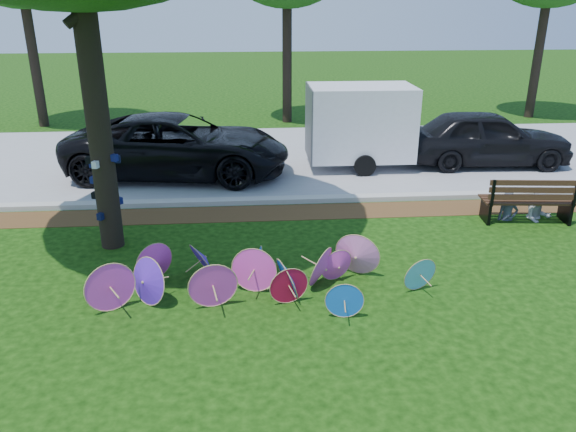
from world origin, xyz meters
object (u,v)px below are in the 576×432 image
park_bench (526,198)px  cargo_trailer (360,122)px  dark_pickup (486,138)px  person_right (542,192)px  parasol_pile (253,273)px  black_van (179,146)px  person_left (511,193)px

park_bench → cargo_trailer: bearing=128.0°
dark_pickup → person_right: 4.36m
parasol_pile → black_van: black_van is taller
park_bench → person_left: 0.37m
black_van → cargo_trailer: bearing=-77.7°
parasol_pile → person_left: (5.69, 2.86, 0.26)m
dark_pickup → person_right: bearing=175.6°
parasol_pile → park_bench: bearing=24.9°
dark_pickup → cargo_trailer: (-3.72, 0.06, 0.51)m
dark_pickup → park_bench: dark_pickup is taller
cargo_trailer → park_bench: bearing=-56.6°
cargo_trailer → park_bench: size_ratio=1.48×
parasol_pile → black_van: 7.08m
cargo_trailer → person_right: cargo_trailer is taller
cargo_trailer → person_right: size_ratio=2.25×
dark_pickup → person_right: dark_pickup is taller
park_bench → person_left: bearing=177.3°
cargo_trailer → park_bench: 5.33m
parasol_pile → person_right: 7.01m
park_bench → person_right: size_ratio=1.52×
black_van → dark_pickup: 8.82m
parasol_pile → dark_pickup: 9.99m
dark_pickup → park_bench: size_ratio=2.42×
cargo_trailer → park_bench: (2.84, -4.44, -0.80)m
parasol_pile → cargo_trailer: size_ratio=1.98×
park_bench → person_left: person_left is taller
dark_pickup → black_van: bearing=95.0°
park_bench → person_right: person_right is taller
parasol_pile → dark_pickup: (6.93, 7.18, 0.44)m
parasol_pile → black_van: bearing=105.5°
cargo_trailer → person_left: bearing=-59.6°
black_van → cargo_trailer: size_ratio=2.07×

